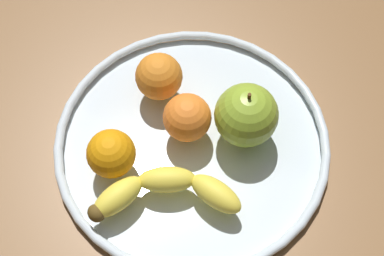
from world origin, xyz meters
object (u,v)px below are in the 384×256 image
(fruit_bowl, at_px, (192,142))
(orange_back_left, at_px, (187,118))
(orange_back_right, at_px, (111,154))
(orange_center, at_px, (159,76))
(apple, at_px, (246,115))
(banana, at_px, (164,191))

(fruit_bowl, distance_m, orange_back_left, 0.04)
(orange_back_left, relative_size, orange_back_right, 1.02)
(orange_center, bearing_deg, orange_back_left, 139.07)
(orange_center, distance_m, orange_back_right, 0.13)
(apple, distance_m, orange_back_right, 0.18)
(banana, distance_m, orange_center, 0.16)
(fruit_bowl, height_order, banana, banana)
(banana, xyz_separation_m, orange_center, (0.06, -0.15, 0.02))
(banana, bearing_deg, orange_back_right, -35.50)
(orange_back_left, height_order, orange_center, same)
(orange_back_left, bearing_deg, banana, 91.65)
(orange_center, bearing_deg, orange_back_right, 82.11)
(fruit_bowl, bearing_deg, orange_center, -42.28)
(orange_back_right, bearing_deg, fruit_bowl, -141.56)
(fruit_bowl, bearing_deg, orange_back_right, 38.44)
(fruit_bowl, relative_size, apple, 4.04)
(orange_back_left, xyz_separation_m, orange_back_right, (0.07, 0.08, -0.00))
(fruit_bowl, xyz_separation_m, orange_back_right, (0.08, 0.07, 0.04))
(fruit_bowl, xyz_separation_m, orange_center, (0.07, -0.06, 0.04))
(fruit_bowl, height_order, orange_center, orange_center)
(banana, bearing_deg, orange_back_left, -108.35)
(orange_back_left, bearing_deg, apple, -163.42)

